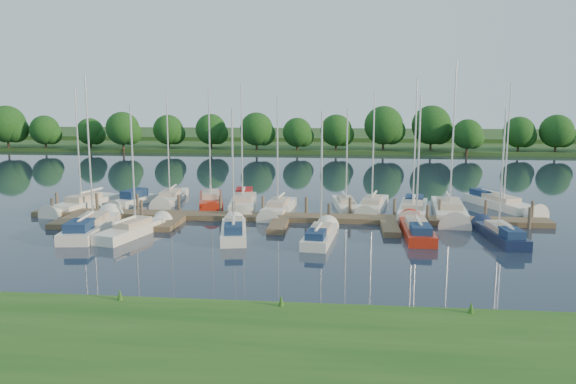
# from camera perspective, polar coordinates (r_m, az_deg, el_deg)

# --- Properties ---
(ground) EXTENTS (260.00, 260.00, 0.00)m
(ground) POSITION_cam_1_polar(r_m,az_deg,el_deg) (35.81, -1.95, -5.56)
(ground) COLOR #1A2335
(ground) RESTS_ON ground
(near_bank) EXTENTS (90.00, 10.00, 0.50)m
(near_bank) POSITION_cam_1_polar(r_m,az_deg,el_deg) (20.91, -8.07, -16.20)
(near_bank) COLOR #1B4B15
(near_bank) RESTS_ON ground
(dock) EXTENTS (40.00, 6.00, 0.40)m
(dock) POSITION_cam_1_polar(r_m,az_deg,el_deg) (42.81, -0.64, -2.78)
(dock) COLOR #4B392A
(dock) RESTS_ON ground
(mooring_pilings) EXTENTS (38.24, 2.84, 2.00)m
(mooring_pilings) POSITION_cam_1_polar(r_m,az_deg,el_deg) (43.83, -0.48, -1.96)
(mooring_pilings) COLOR #473D33
(mooring_pilings) RESTS_ON ground
(far_shore) EXTENTS (180.00, 30.00, 0.60)m
(far_shore) POSITION_cam_1_polar(r_m,az_deg,el_deg) (109.74, 3.31, 4.74)
(far_shore) COLOR #204018
(far_shore) RESTS_ON ground
(distant_hill) EXTENTS (220.00, 40.00, 1.40)m
(distant_hill) POSITION_cam_1_polar(r_m,az_deg,el_deg) (134.63, 3.78, 5.77)
(distant_hill) COLOR #315123
(distant_hill) RESTS_ON ground
(treeline) EXTENTS (145.31, 9.67, 7.95)m
(treeline) POSITION_cam_1_polar(r_m,az_deg,el_deg) (96.36, 3.67, 6.26)
(treeline) COLOR #38281C
(treeline) RESTS_ON ground
(sailboat_n_0) EXTENTS (3.40, 8.35, 10.71)m
(sailboat_n_0) POSITION_cam_1_polar(r_m,az_deg,el_deg) (50.84, -20.02, -1.31)
(sailboat_n_0) COLOR silver
(sailboat_n_0) RESTS_ON ground
(motorboat) EXTENTS (2.71, 5.38, 1.63)m
(motorboat) POSITION_cam_1_polar(r_m,az_deg,el_deg) (51.69, -15.44, -0.84)
(motorboat) COLOR silver
(motorboat) RESTS_ON ground
(sailboat_n_2) EXTENTS (2.54, 8.12, 10.20)m
(sailboat_n_2) POSITION_cam_1_polar(r_m,az_deg,el_deg) (52.43, -11.86, -0.64)
(sailboat_n_2) COLOR silver
(sailboat_n_2) RESTS_ON ground
(sailboat_n_3) EXTENTS (3.60, 8.34, 10.71)m
(sailboat_n_3) POSITION_cam_1_polar(r_m,az_deg,el_deg) (49.72, -7.83, -1.05)
(sailboat_n_3) COLOR #A3200F
(sailboat_n_3) RESTS_ON ground
(sailboat_n_4) EXTENTS (2.91, 8.62, 11.02)m
(sailboat_n_4) POSITION_cam_1_polar(r_m,az_deg,el_deg) (48.24, -4.59, -1.25)
(sailboat_n_4) COLOR silver
(sailboat_n_4) RESTS_ON ground
(sailboat_n_5) EXTENTS (2.39, 7.68, 9.83)m
(sailboat_n_5) POSITION_cam_1_polar(r_m,az_deg,el_deg) (46.17, -0.99, -1.79)
(sailboat_n_5) COLOR silver
(sailboat_n_5) RESTS_ON ground
(sailboat_n_6) EXTENTS (2.44, 6.98, 8.84)m
(sailboat_n_6) POSITION_cam_1_polar(r_m,az_deg,el_deg) (48.17, 5.88, -1.37)
(sailboat_n_6) COLOR silver
(sailboat_n_6) RESTS_ON ground
(sailboat_n_7) EXTENTS (3.08, 8.15, 10.23)m
(sailboat_n_7) POSITION_cam_1_polar(r_m,az_deg,el_deg) (48.08, 8.55, -1.45)
(sailboat_n_7) COLOR silver
(sailboat_n_7) RESTS_ON ground
(sailboat_n_8) EXTENTS (3.32, 9.03, 11.21)m
(sailboat_n_8) POSITION_cam_1_polar(r_m,az_deg,el_deg) (46.85, 12.57, -1.82)
(sailboat_n_8) COLOR silver
(sailboat_n_8) RESTS_ON ground
(sailboat_n_9) EXTENTS (3.16, 10.00, 12.59)m
(sailboat_n_9) POSITION_cam_1_polar(r_m,az_deg,el_deg) (46.77, 16.06, -2.01)
(sailboat_n_9) COLOR silver
(sailboat_n_9) RESTS_ON ground
(sailboat_n_10) EXTENTS (4.79, 8.54, 11.01)m
(sailboat_n_10) POSITION_cam_1_polar(r_m,az_deg,el_deg) (51.55, 20.75, -1.17)
(sailboat_n_10) COLOR silver
(sailboat_n_10) RESTS_ON ground
(sailboat_s_0) EXTENTS (3.03, 8.91, 11.30)m
(sailboat_s_0) POSITION_cam_1_polar(r_m,az_deg,el_deg) (41.81, -19.34, -3.43)
(sailboat_s_0) COLOR silver
(sailboat_s_0) RESTS_ON ground
(sailboat_s_1) EXTENTS (3.13, 7.27, 9.32)m
(sailboat_s_1) POSITION_cam_1_polar(r_m,az_deg,el_deg) (40.18, -15.41, -3.83)
(sailboat_s_1) COLOR silver
(sailboat_s_1) RESTS_ON ground
(sailboat_s_2) EXTENTS (2.72, 7.03, 9.08)m
(sailboat_s_2) POSITION_cam_1_polar(r_m,az_deg,el_deg) (38.45, -5.54, -4.04)
(sailboat_s_2) COLOR silver
(sailboat_s_2) RESTS_ON ground
(sailboat_s_3) EXTENTS (2.24, 6.95, 8.83)m
(sailboat_s_3) POSITION_cam_1_polar(r_m,az_deg,el_deg) (37.29, 3.29, -4.47)
(sailboat_s_3) COLOR silver
(sailboat_s_3) RESTS_ON ground
(sailboat_s_4) EXTENTS (1.86, 7.70, 9.92)m
(sailboat_s_4) POSITION_cam_1_polar(r_m,az_deg,el_deg) (39.57, 12.93, -3.87)
(sailboat_s_4) COLOR #A3200F
(sailboat_s_4) RESTS_ON ground
(sailboat_s_5) EXTENTS (2.19, 7.04, 9.03)m
(sailboat_s_5) POSITION_cam_1_polar(r_m,az_deg,el_deg) (39.99, 20.77, -4.11)
(sailboat_s_5) COLOR #101936
(sailboat_s_5) RESTS_ON ground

